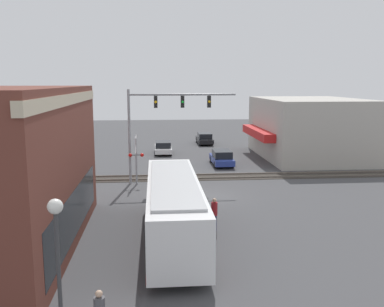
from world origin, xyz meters
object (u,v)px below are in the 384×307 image
object	(u,v)px
parked_car_blue	(222,158)
crossing_signal	(136,155)
streetlamp	(58,263)
parked_car_black	(205,139)
pedestrian_near_bus	(214,214)
city_bus	(174,206)
parked_car_white	(163,148)

from	to	relation	value
parked_car_blue	crossing_signal	bearing A→B (deg)	132.21
streetlamp	parked_car_black	bearing A→B (deg)	-12.25
parked_car_black	pedestrian_near_bus	bearing A→B (deg)	174.25
parked_car_blue	parked_car_black	distance (m)	14.03
streetlamp	pedestrian_near_bus	size ratio (longest dim) A/B	2.61
city_bus	pedestrian_near_bus	xyz separation A→B (m)	(0.96, -2.20, -0.79)
parked_car_blue	parked_car_white	world-z (taller)	parked_car_blue
crossing_signal	parked_car_black	world-z (taller)	crossing_signal
city_bus	parked_car_black	distance (m)	33.26
streetlamp	parked_car_white	xyz separation A→B (m)	(34.81, -3.66, -2.14)
city_bus	parked_car_blue	size ratio (longest dim) A/B	2.65
streetlamp	parked_car_black	world-z (taller)	streetlamp
crossing_signal	pedestrian_near_bus	distance (m)	11.80
streetlamp	pedestrian_near_bus	bearing A→B (deg)	-30.62
city_bus	parked_car_blue	world-z (taller)	city_bus
streetlamp	parked_car_white	distance (m)	35.07
city_bus	parked_car_white	size ratio (longest dim) A/B	2.61
crossing_signal	streetlamp	size ratio (longest dim) A/B	0.82
city_bus	parked_car_blue	xyz separation A→B (m)	(18.78, -5.40, -1.02)
crossing_signal	parked_car_white	size ratio (longest dim) A/B	0.82
city_bus	streetlamp	world-z (taller)	streetlamp
parked_car_white	parked_car_blue	bearing A→B (deg)	-142.76
streetlamp	parked_car_white	world-z (taller)	streetlamp
streetlamp	parked_car_white	size ratio (longest dim) A/B	1.00
crossing_signal	streetlamp	xyz separation A→B (m)	(-20.70, 1.33, 0.49)
city_bus	pedestrian_near_bus	bearing A→B (deg)	-66.38
pedestrian_near_bus	city_bus	bearing A→B (deg)	113.62
parked_car_black	streetlamp	bearing A→B (deg)	167.75
streetlamp	parked_car_blue	world-z (taller)	streetlamp
parked_car_blue	parked_car_black	world-z (taller)	parked_car_blue
city_bus	parked_car_black	bearing A→B (deg)	-9.35
crossing_signal	parked_car_black	bearing A→B (deg)	-20.17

